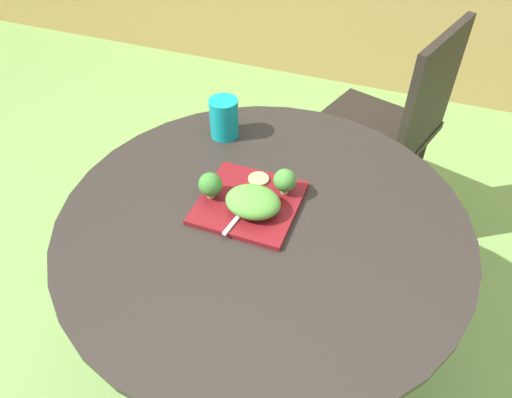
% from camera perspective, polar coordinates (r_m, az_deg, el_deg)
% --- Properties ---
extents(ground_plane, '(12.00, 12.00, 0.00)m').
position_cam_1_polar(ground_plane, '(1.75, 0.61, -19.22)').
color(ground_plane, '#70994C').
extents(patio_table, '(1.01, 1.01, 0.73)m').
position_cam_1_polar(patio_table, '(1.33, 0.77, -9.16)').
color(patio_table, '#28231E').
rests_on(patio_table, ground_plane).
extents(patio_chair, '(0.55, 0.55, 0.90)m').
position_cam_1_polar(patio_chair, '(1.93, 16.38, 9.25)').
color(patio_chair, black).
rests_on(patio_chair, ground_plane).
extents(salad_plate, '(0.24, 0.24, 0.01)m').
position_cam_1_polar(salad_plate, '(1.18, -0.85, -0.44)').
color(salad_plate, maroon).
rests_on(salad_plate, patio_table).
extents(drinking_glass, '(0.08, 0.08, 0.12)m').
position_cam_1_polar(drinking_glass, '(1.39, -3.86, 9.48)').
color(drinking_glass, '#0F8C93').
rests_on(drinking_glass, patio_table).
extents(fork, '(0.04, 0.15, 0.00)m').
position_cam_1_polar(fork, '(1.15, -1.46, -1.33)').
color(fork, silver).
rests_on(fork, salad_plate).
extents(lettuce_mound, '(0.14, 0.11, 0.06)m').
position_cam_1_polar(lettuce_mound, '(1.13, -0.30, -0.23)').
color(lettuce_mound, '#519338').
rests_on(lettuce_mound, salad_plate).
extents(broccoli_floret_0, '(0.06, 0.06, 0.07)m').
position_cam_1_polar(broccoli_floret_0, '(1.17, -5.52, 1.73)').
color(broccoli_floret_0, '#99B770').
rests_on(broccoli_floret_0, salad_plate).
extents(broccoli_floret_1, '(0.06, 0.06, 0.07)m').
position_cam_1_polar(broccoli_floret_1, '(1.18, 3.50, 2.23)').
color(broccoli_floret_1, '#99B770').
rests_on(broccoli_floret_1, salad_plate).
extents(cucumber_slice_0, '(0.05, 0.05, 0.01)m').
position_cam_1_polar(cucumber_slice_0, '(1.23, 0.30, 2.42)').
color(cucumber_slice_0, '#8EB766').
rests_on(cucumber_slice_0, salad_plate).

